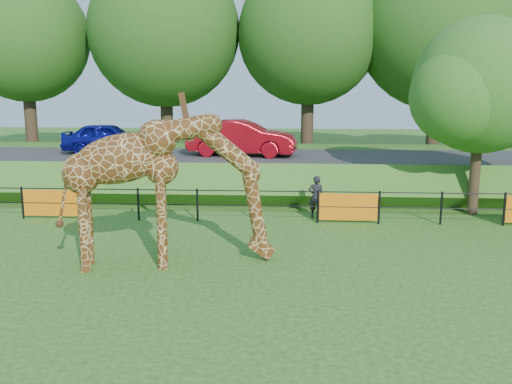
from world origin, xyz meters
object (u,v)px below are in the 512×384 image
car_blue (108,138)px  tree_east (484,91)px  visitor (316,197)px  giraffe (168,190)px  car_red (242,138)px

car_blue → tree_east: tree_east is taller
car_blue → visitor: size_ratio=2.73×
giraffe → visitor: 6.72m
car_red → visitor: (2.98, -5.31, -1.46)m
giraffe → car_red: giraffe is taller
car_blue → tree_east: 15.61m
giraffe → car_blue: bearing=103.4°
giraffe → visitor: size_ratio=3.72×
giraffe → tree_east: (9.58, 6.18, 2.35)m
giraffe → visitor: (3.95, 5.29, -1.20)m
car_blue → tree_east: (14.65, -4.92, 2.18)m
car_red → visitor: size_ratio=3.19×
visitor → tree_east: bearing=-170.1°
visitor → tree_east: size_ratio=0.21×
giraffe → car_red: size_ratio=1.16×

